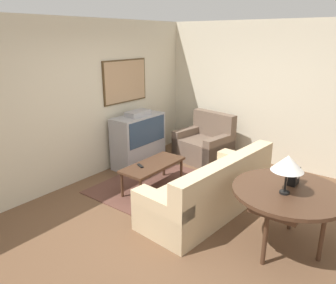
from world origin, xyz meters
The scene contains 12 objects.
ground_plane centered at (0.00, 0.00, 0.00)m, with size 12.00×12.00×0.00m, color brown.
wall_back centered at (0.02, 2.13, 1.35)m, with size 12.00×0.10×2.70m.
wall_right centered at (2.63, 0.00, 1.35)m, with size 0.06×12.00×2.70m.
area_rug centered at (0.44, 0.91, 0.01)m, with size 1.93×1.63×0.01m.
tv centered at (0.98, 1.79, 0.51)m, with size 1.07×0.48×1.08m.
couch centered at (0.28, -0.24, 0.30)m, with size 2.23×1.02×0.86m.
armchair centered at (1.99, 0.92, 0.31)m, with size 0.96×1.10×0.95m.
coffee_table centered at (0.32, 0.87, 0.40)m, with size 1.14×0.48×0.45m.
console_table centered at (0.07, -1.36, 0.69)m, with size 1.27×1.27×0.75m.
table_lamp centered at (-0.05, -1.35, 1.11)m, with size 0.35×0.35×0.45m.
mantel_clock centered at (0.25, -1.35, 0.85)m, with size 0.17×0.10×0.20m.
remote centered at (0.11, 0.95, 0.46)m, with size 0.10×0.16×0.02m.
Camera 1 is at (-3.42, -2.32, 2.41)m, focal length 35.00 mm.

